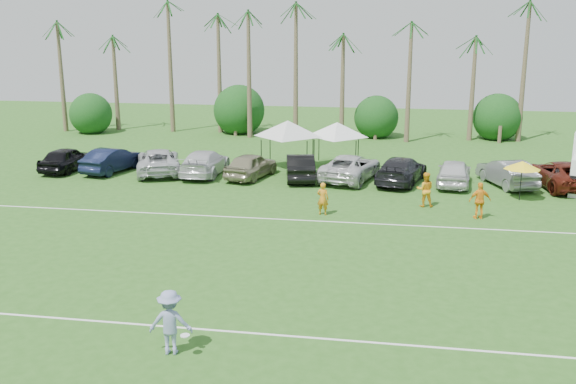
# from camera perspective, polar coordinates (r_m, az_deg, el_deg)

# --- Properties ---
(ground) EXTENTS (120.00, 120.00, 0.00)m
(ground) POSITION_cam_1_polar(r_m,az_deg,el_deg) (19.47, -14.92, -13.91)
(ground) COLOR #2A5B1B
(ground) RESTS_ON ground
(field_lines) EXTENTS (80.00, 12.10, 0.01)m
(field_lines) POSITION_cam_1_polar(r_m,az_deg,el_deg) (26.29, -7.81, -5.92)
(field_lines) COLOR white
(field_lines) RESTS_ON ground
(palm_tree_0) EXTENTS (2.40, 2.40, 8.90)m
(palm_tree_0) POSITION_cam_1_polar(r_m,az_deg,el_deg) (61.12, -19.88, 12.07)
(palm_tree_0) COLOR brown
(palm_tree_0) RESTS_ON ground
(palm_tree_1) EXTENTS (2.40, 2.40, 9.90)m
(palm_tree_1) POSITION_cam_1_polar(r_m,az_deg,el_deg) (58.85, -15.59, 13.18)
(palm_tree_1) COLOR brown
(palm_tree_1) RESTS_ON ground
(palm_tree_2) EXTENTS (2.40, 2.40, 10.90)m
(palm_tree_2) POSITION_cam_1_polar(r_m,az_deg,el_deg) (56.95, -10.93, 14.29)
(palm_tree_2) COLOR brown
(palm_tree_2) RESTS_ON ground
(palm_tree_3) EXTENTS (2.40, 2.40, 11.90)m
(palm_tree_3) POSITION_cam_1_polar(r_m,az_deg,el_deg) (55.71, -6.97, 15.31)
(palm_tree_3) COLOR brown
(palm_tree_3) RESTS_ON ground
(palm_tree_4) EXTENTS (2.40, 2.40, 8.90)m
(palm_tree_4) POSITION_cam_1_polar(r_m,az_deg,el_deg) (54.75, -2.76, 12.71)
(palm_tree_4) COLOR brown
(palm_tree_4) RESTS_ON ground
(palm_tree_5) EXTENTS (2.40, 2.40, 9.90)m
(palm_tree_5) POSITION_cam_1_polar(r_m,az_deg,el_deg) (54.03, 1.50, 13.63)
(palm_tree_5) COLOR brown
(palm_tree_5) RESTS_ON ground
(palm_tree_6) EXTENTS (2.40, 2.40, 10.90)m
(palm_tree_6) POSITION_cam_1_polar(r_m,az_deg,el_deg) (53.62, 5.88, 14.47)
(palm_tree_6) COLOR brown
(palm_tree_6) RESTS_ON ground
(palm_tree_7) EXTENTS (2.40, 2.40, 11.90)m
(palm_tree_7) POSITION_cam_1_polar(r_m,az_deg,el_deg) (53.51, 10.34, 15.23)
(palm_tree_7) COLOR brown
(palm_tree_7) RESTS_ON ground
(palm_tree_8) EXTENTS (2.40, 2.40, 8.90)m
(palm_tree_8) POSITION_cam_1_polar(r_m,az_deg,el_deg) (53.80, 15.66, 12.18)
(palm_tree_8) COLOR brown
(palm_tree_8) RESTS_ON ground
(palm_tree_9) EXTENTS (2.40, 2.40, 9.90)m
(palm_tree_9) POSITION_cam_1_polar(r_m,az_deg,el_deg) (54.52, 21.08, 12.71)
(palm_tree_9) COLOR brown
(palm_tree_9) RESTS_ON ground
(bush_tree_0) EXTENTS (4.00, 4.00, 4.00)m
(bush_tree_0) POSITION_cam_1_polar(r_m,az_deg,el_deg) (61.04, -16.50, 6.96)
(bush_tree_0) COLOR brown
(bush_tree_0) RESTS_ON ground
(bush_tree_1) EXTENTS (4.00, 4.00, 4.00)m
(bush_tree_1) POSITION_cam_1_polar(r_m,az_deg,el_deg) (56.62, -4.47, 6.97)
(bush_tree_1) COLOR brown
(bush_tree_1) RESTS_ON ground
(bush_tree_2) EXTENTS (4.00, 4.00, 4.00)m
(bush_tree_2) POSITION_cam_1_polar(r_m,az_deg,el_deg) (55.00, 7.84, 6.66)
(bush_tree_2) COLOR brown
(bush_tree_2) RESTS_ON ground
(bush_tree_3) EXTENTS (4.00, 4.00, 4.00)m
(bush_tree_3) POSITION_cam_1_polar(r_m,az_deg,el_deg) (55.63, 18.25, 6.16)
(bush_tree_3) COLOR brown
(bush_tree_3) RESTS_ON ground
(sideline_player_a) EXTENTS (0.66, 0.50, 1.65)m
(sideline_player_a) POSITION_cam_1_polar(r_m,az_deg,el_deg) (31.93, 3.11, -0.60)
(sideline_player_a) COLOR orange
(sideline_player_a) RESTS_ON ground
(sideline_player_b) EXTENTS (0.92, 0.73, 1.83)m
(sideline_player_b) POSITION_cam_1_polar(r_m,az_deg,el_deg) (34.07, 12.10, 0.21)
(sideline_player_b) COLOR orange
(sideline_player_b) RESTS_ON ground
(sideline_player_c) EXTENTS (1.14, 0.65, 1.82)m
(sideline_player_c) POSITION_cam_1_polar(r_m,az_deg,el_deg) (32.56, 16.69, -0.74)
(sideline_player_c) COLOR orange
(sideline_player_c) RESTS_ON ground
(canopy_tent_left) EXTENTS (4.58, 4.58, 3.71)m
(canopy_tent_left) POSITION_cam_1_polar(r_m,az_deg,el_deg) (42.25, -0.02, 6.37)
(canopy_tent_left) COLOR black
(canopy_tent_left) RESTS_ON ground
(canopy_tent_right) EXTENTS (4.24, 4.24, 3.44)m
(canopy_tent_right) POSITION_cam_1_polar(r_m,az_deg,el_deg) (43.23, 4.40, 6.20)
(canopy_tent_right) COLOR black
(canopy_tent_right) RESTS_ON ground
(market_umbrella) EXTENTS (1.94, 1.94, 2.16)m
(market_umbrella) POSITION_cam_1_polar(r_m,az_deg,el_deg) (36.54, 20.11, 2.25)
(market_umbrella) COLOR black
(market_umbrella) RESTS_ON ground
(frisbee_player) EXTENTS (1.33, 0.87, 1.92)m
(frisbee_player) POSITION_cam_1_polar(r_m,az_deg,el_deg) (18.88, -10.42, -11.31)
(frisbee_player) COLOR #808BB6
(frisbee_player) RESTS_ON ground
(parked_car_0) EXTENTS (2.16, 4.75, 1.58)m
(parked_car_0) POSITION_cam_1_polar(r_m,az_deg,el_deg) (44.21, -19.06, 2.80)
(parked_car_0) COLOR black
(parked_car_0) RESTS_ON ground
(parked_car_1) EXTENTS (2.64, 5.04, 1.58)m
(parked_car_1) POSITION_cam_1_polar(r_m,az_deg,el_deg) (43.01, -15.34, 2.77)
(parked_car_1) COLOR black
(parked_car_1) RESTS_ON ground
(parked_car_2) EXTENTS (4.47, 6.24, 1.58)m
(parked_car_2) POSITION_cam_1_polar(r_m,az_deg,el_deg) (41.93, -11.45, 2.71)
(parked_car_2) COLOR #BBBDC0
(parked_car_2) RESTS_ON ground
(parked_car_3) EXTENTS (2.23, 5.45, 1.58)m
(parked_car_3) POSITION_cam_1_polar(r_m,az_deg,el_deg) (40.97, -7.41, 2.61)
(parked_car_3) COLOR silver
(parked_car_3) RESTS_ON ground
(parked_car_4) EXTENTS (2.91, 4.94, 1.58)m
(parked_car_4) POSITION_cam_1_polar(r_m,az_deg,el_deg) (39.88, -3.32, 2.38)
(parked_car_4) COLOR gray
(parked_car_4) RESTS_ON ground
(parked_car_5) EXTENTS (2.54, 5.02, 1.58)m
(parked_car_5) POSITION_cam_1_polar(r_m,az_deg,el_deg) (39.44, 1.08, 2.27)
(parked_car_5) COLOR black
(parked_car_5) RESTS_ON ground
(parked_car_6) EXTENTS (3.93, 6.15, 1.58)m
(parked_car_6) POSITION_cam_1_polar(r_m,az_deg,el_deg) (39.41, 5.56, 2.19)
(parked_car_6) COLOR silver
(parked_car_6) RESTS_ON ground
(parked_car_7) EXTENTS (3.51, 5.82, 1.58)m
(parked_car_7) POSITION_cam_1_polar(r_m,az_deg,el_deg) (39.09, 10.03, 1.94)
(parked_car_7) COLOR black
(parked_car_7) RESTS_ON ground
(parked_car_8) EXTENTS (2.43, 4.83, 1.58)m
(parked_car_8) POSITION_cam_1_polar(r_m,az_deg,el_deg) (39.13, 14.53, 1.71)
(parked_car_8) COLOR silver
(parked_car_8) RESTS_ON ground
(parked_car_9) EXTENTS (3.16, 5.08, 1.58)m
(parked_car_9) POSITION_cam_1_polar(r_m,az_deg,el_deg) (39.88, 18.88, 1.62)
(parked_car_9) COLOR slate
(parked_car_9) RESTS_ON ground
(parked_car_10) EXTENTS (3.47, 6.02, 1.58)m
(parked_car_10) POSITION_cam_1_polar(r_m,az_deg,el_deg) (40.60, 23.13, 1.45)
(parked_car_10) COLOR #551A0F
(parked_car_10) RESTS_ON ground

